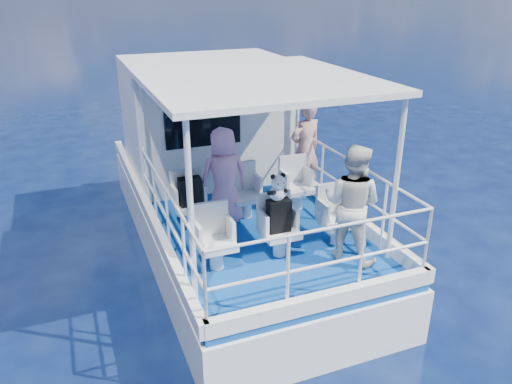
{
  "coord_description": "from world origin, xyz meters",
  "views": [
    {
      "loc": [
        -2.5,
        -6.55,
        4.37
      ],
      "look_at": [
        -0.07,
        -0.4,
        1.57
      ],
      "focal_mm": 35.0,
      "sensor_mm": 36.0,
      "label": 1
    }
  ],
  "objects_px": {
    "passenger_stbd_aft": "(352,204)",
    "backpack_center": "(279,216)",
    "panda": "(278,187)",
    "passenger_port_fwd": "(224,176)"
  },
  "relations": [
    {
      "from": "passenger_stbd_aft",
      "to": "panda",
      "type": "distance_m",
      "value": 0.99
    },
    {
      "from": "backpack_center",
      "to": "panda",
      "type": "distance_m",
      "value": 0.41
    },
    {
      "from": "passenger_stbd_aft",
      "to": "backpack_center",
      "type": "xyz_separation_m",
      "value": [
        -0.85,
        0.41,
        -0.2
      ]
    },
    {
      "from": "passenger_stbd_aft",
      "to": "panda",
      "type": "xyz_separation_m",
      "value": [
        -0.87,
        0.42,
        0.21
      ]
    },
    {
      "from": "passenger_port_fwd",
      "to": "passenger_stbd_aft",
      "type": "height_order",
      "value": "passenger_stbd_aft"
    },
    {
      "from": "passenger_port_fwd",
      "to": "panda",
      "type": "relative_size",
      "value": 4.14
    },
    {
      "from": "passenger_port_fwd",
      "to": "panda",
      "type": "xyz_separation_m",
      "value": [
        0.32,
        -1.27,
        0.26
      ]
    },
    {
      "from": "passenger_port_fwd",
      "to": "backpack_center",
      "type": "height_order",
      "value": "passenger_port_fwd"
    },
    {
      "from": "passenger_stbd_aft",
      "to": "backpack_center",
      "type": "bearing_deg",
      "value": 26.76
    },
    {
      "from": "passenger_port_fwd",
      "to": "panda",
      "type": "height_order",
      "value": "passenger_port_fwd"
    }
  ]
}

